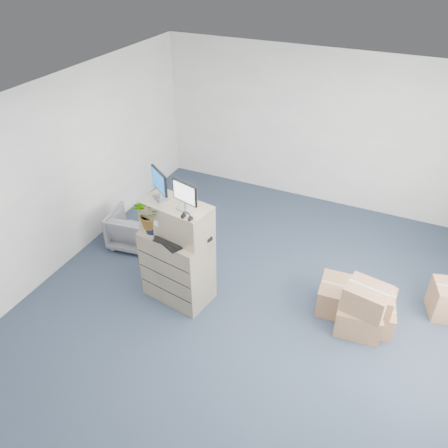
# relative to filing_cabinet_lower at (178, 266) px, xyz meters

# --- Properties ---
(ground) EXTENTS (7.00, 7.00, 0.00)m
(ground) POSITION_rel_filing_cabinet_lower_xyz_m (1.01, -0.04, -0.53)
(ground) COLOR #283549
(ground) RESTS_ON ground
(wall_back) EXTENTS (6.00, 0.02, 2.80)m
(wall_back) POSITION_rel_filing_cabinet_lower_xyz_m (1.01, 3.47, 0.87)
(wall_back) COLOR beige
(wall_back) RESTS_ON ground
(filing_cabinet_lower) EXTENTS (0.99, 0.70, 1.06)m
(filing_cabinet_lower) POSITION_rel_filing_cabinet_lower_xyz_m (0.00, 0.00, 0.00)
(filing_cabinet_lower) COLOR gray
(filing_cabinet_lower) RESTS_ON ground
(filing_cabinet_upper) EXTENTS (0.97, 0.60, 0.46)m
(filing_cabinet_upper) POSITION_rel_filing_cabinet_lower_xyz_m (0.01, 0.05, 0.76)
(filing_cabinet_upper) COLOR gray
(filing_cabinet_upper) RESTS_ON filing_cabinet_lower
(monitor_left) EXTENTS (0.35, 0.25, 0.40)m
(monitor_left) POSITION_rel_filing_cabinet_lower_xyz_m (-0.23, 0.09, 1.21)
(monitor_left) COLOR #99999E
(monitor_left) RESTS_ON filing_cabinet_upper
(monitor_right) EXTENTS (0.38, 0.19, 0.38)m
(monitor_right) POSITION_rel_filing_cabinet_lower_xyz_m (0.19, -0.01, 1.20)
(monitor_right) COLOR #99999E
(monitor_right) RESTS_ON filing_cabinet_upper
(headphones) EXTENTS (0.13, 0.04, 0.13)m
(headphones) POSITION_rel_filing_cabinet_lower_xyz_m (0.30, -0.19, 1.02)
(headphones) COLOR black
(headphones) RESTS_ON filing_cabinet_upper
(keyboard) EXTENTS (0.48, 0.37, 0.02)m
(keyboard) POSITION_rel_filing_cabinet_lower_xyz_m (0.01, -0.18, 0.54)
(keyboard) COLOR black
(keyboard) RESTS_ON filing_cabinet_lower
(mouse) EXTENTS (0.11, 0.08, 0.03)m
(mouse) POSITION_rel_filing_cabinet_lower_xyz_m (0.30, -0.14, 0.55)
(mouse) COLOR silver
(mouse) RESTS_ON filing_cabinet_lower
(water_bottle) EXTENTS (0.08, 0.08, 0.29)m
(water_bottle) POSITION_rel_filing_cabinet_lower_xyz_m (0.11, 0.06, 0.68)
(water_bottle) COLOR gray
(water_bottle) RESTS_ON filing_cabinet_lower
(phone_dock) EXTENTS (0.06, 0.06, 0.13)m
(phone_dock) POSITION_rel_filing_cabinet_lower_xyz_m (0.01, 0.04, 0.57)
(phone_dock) COLOR silver
(phone_dock) RESTS_ON filing_cabinet_lower
(external_drive) EXTENTS (0.22, 0.19, 0.06)m
(external_drive) POSITION_rel_filing_cabinet_lower_xyz_m (0.39, 0.07, 0.56)
(external_drive) COLOR black
(external_drive) RESTS_ON filing_cabinet_lower
(tissue_box) EXTENTS (0.25, 0.18, 0.08)m
(tissue_box) POSITION_rel_filing_cabinet_lower_xyz_m (0.32, 0.04, 0.63)
(tissue_box) COLOR #418DDE
(tissue_box) RESTS_ON external_drive
(potted_plant) EXTENTS (0.46, 0.49, 0.43)m
(potted_plant) POSITION_rel_filing_cabinet_lower_xyz_m (-0.30, -0.08, 0.77)
(potted_plant) COLOR #9FB390
(potted_plant) RESTS_ON filing_cabinet_lower
(office_chair) EXTENTS (0.75, 0.72, 0.69)m
(office_chair) POSITION_rel_filing_cabinet_lower_xyz_m (-1.29, 0.74, -0.19)
(office_chair) COLOR slate
(office_chair) RESTS_ON ground
(cardboard_boxes) EXTENTS (2.16, 1.39, 0.76)m
(cardboard_boxes) POSITION_rel_filing_cabinet_lower_xyz_m (2.72, 0.71, -0.25)
(cardboard_boxes) COLOR #906445
(cardboard_boxes) RESTS_ON ground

